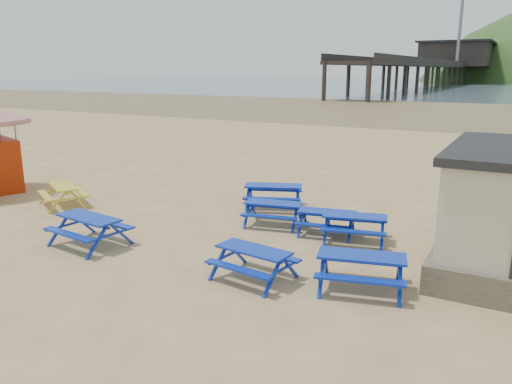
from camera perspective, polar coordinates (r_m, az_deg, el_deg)
The scene contains 12 objects.
ground at distance 16.07m, azimuth -5.08°, elevation -4.26°, with size 400.00×400.00×0.00m, color tan.
wet_sand at distance 68.36m, azimuth 21.89°, elevation 8.68°, with size 400.00×400.00×0.00m, color olive.
sea at distance 182.90m, azimuth 26.74°, elevation 10.84°, with size 400.00×400.00×0.00m, color #445662.
picnic_table_blue_a at distance 18.34m, azimuth 1.99°, elevation -0.51°, with size 2.54×2.31×0.87m.
picnic_table_blue_b at distance 15.63m, azimuth 8.08°, elevation -3.47°, with size 1.99×1.73×0.73m.
picnic_table_blue_c at distance 15.16m, azimuth 11.18°, elevation -4.03°, with size 2.18×1.92×0.78m.
picnic_table_blue_d at distance 15.26m, azimuth -18.49°, elevation -4.23°, with size 2.24×1.89×0.86m.
picnic_table_blue_e at distance 11.94m, azimuth 11.90°, elevation -8.91°, with size 2.34×2.06×0.84m.
picnic_table_blue_f at distance 12.22m, azimuth -0.27°, elevation -8.21°, with size 2.03×1.71×0.78m.
picnic_table_yellow at distance 19.97m, azimuth -21.13°, elevation -0.38°, with size 2.37×2.22×0.79m.
pier at distance 192.71m, azimuth 21.59°, elevation 13.04°, with size 24.00×220.00×39.29m.
picnic_table_blue_g at distance 16.36m, azimuth 1.99°, elevation -2.48°, with size 2.11×1.84×0.77m.
Camera 1 is at (8.61, -12.63, 4.98)m, focal length 35.00 mm.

